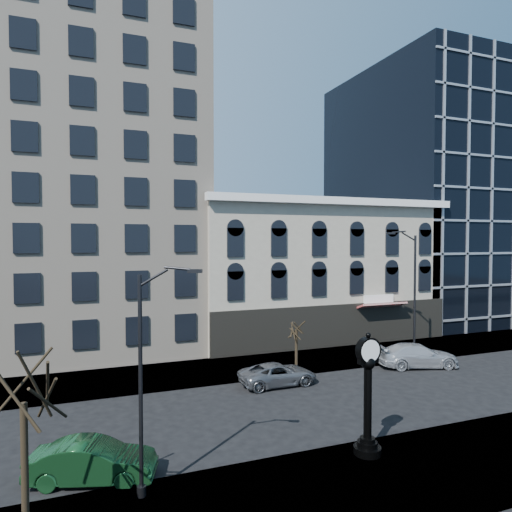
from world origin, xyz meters
name	(u,v)px	position (x,y,z in m)	size (l,w,h in m)	color
ground	(248,414)	(0.00, 0.00, 0.00)	(160.00, 160.00, 0.00)	black
sidewalk_far	(207,371)	(0.00, 8.00, 0.06)	(160.00, 6.00, 0.12)	gray
sidewalk_near	(326,492)	(0.00, -8.00, 0.06)	(160.00, 6.00, 0.12)	gray
cream_tower	(102,117)	(-6.11, 18.88, 19.32)	(15.90, 15.40, 42.50)	beige
victorian_row	(310,272)	(12.00, 15.89, 6.00)	(22.60, 11.19, 12.50)	#ADA48F
glass_office	(440,198)	(32.00, 20.91, 14.00)	(20.00, 20.15, 28.00)	black
street_clock	(368,399)	(3.00, -6.19, 2.41)	(1.15, 1.15, 5.06)	black
street_lamp_near	(157,320)	(-5.57, -6.25, 6.24)	(1.96, 1.06, 8.11)	black
street_lamp_far	(406,260)	(15.04, 6.20, 7.47)	(2.46, 0.96, 9.74)	black
bare_tree_near	(23,372)	(-9.56, -7.39, 5.21)	(3.92, 3.92, 6.73)	#2C2316
bare_tree_far	(296,323)	(6.20, 6.94, 3.10)	(2.31, 2.31, 3.96)	#2C2316
car_near_b	(93,461)	(-7.65, -4.14, 0.76)	(1.61, 4.60, 1.52)	#143F1E
car_far_a	(278,374)	(3.34, 3.71, 0.67)	(2.23, 4.84, 1.35)	#595B60
car_far_b	(417,355)	(14.17, 3.83, 0.82)	(2.29, 5.63, 1.63)	#A5A8AD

